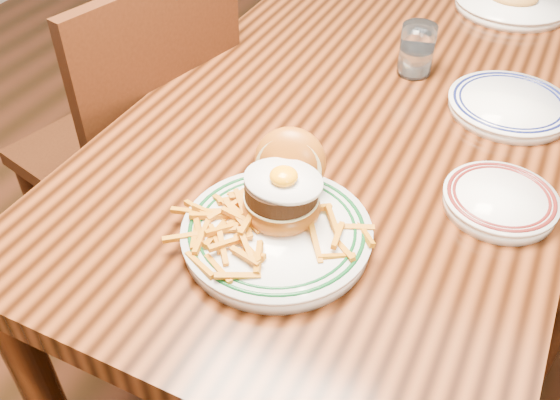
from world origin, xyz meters
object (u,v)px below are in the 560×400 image
at_px(table, 372,123).
at_px(chair_left, 141,144).
at_px(main_plate, 279,216).
at_px(side_plate, 500,200).

height_order(table, chair_left, chair_left).
bearing_deg(chair_left, table, 27.29).
bearing_deg(table, main_plate, -89.13).
bearing_deg(chair_left, side_plate, 4.71).
height_order(chair_left, main_plate, chair_left).
distance_m(chair_left, side_plate, 0.90).
xyz_separation_m(table, chair_left, (-0.55, -0.13, -0.15)).
relative_size(table, side_plate, 8.56).
height_order(chair_left, side_plate, chair_left).
bearing_deg(main_plate, chair_left, 133.57).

